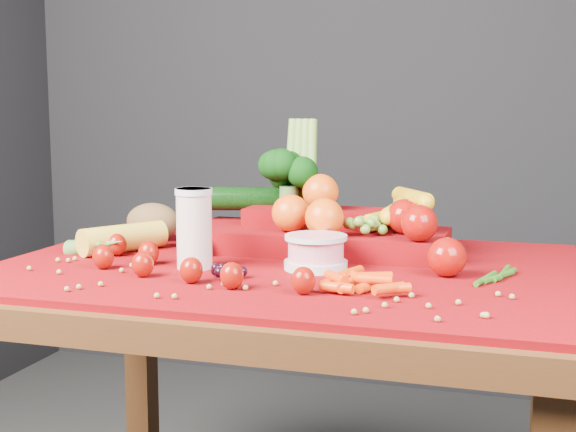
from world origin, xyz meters
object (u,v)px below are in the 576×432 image
(table, at_px, (285,320))
(milk_glass, at_px, (194,226))
(yogurt_bowl, at_px, (316,251))
(produce_mound, at_px, (325,222))

(table, distance_m, milk_glass, 0.25)
(yogurt_bowl, bearing_deg, produce_mound, 99.82)
(milk_glass, distance_m, produce_mound, 0.30)
(table, xyz_separation_m, milk_glass, (-0.15, -0.08, 0.19))
(milk_glass, distance_m, yogurt_bowl, 0.22)
(table, bearing_deg, produce_mound, 77.51)
(milk_glass, relative_size, produce_mound, 0.24)
(table, relative_size, milk_glass, 7.54)
(produce_mound, bearing_deg, milk_glass, -126.73)
(table, xyz_separation_m, produce_mound, (0.04, 0.16, 0.17))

